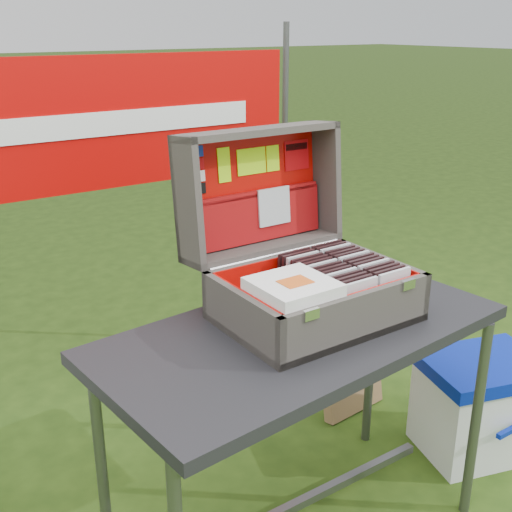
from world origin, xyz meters
TOP-DOWN VIEW (x-y plane):
  - table at (0.04, -0.09)m, footprint 1.34×0.76m
  - table_top at (0.04, -0.09)m, footprint 1.34×0.76m
  - table_leg_fr at (0.62, -0.35)m, footprint 0.04×0.04m
  - table_leg_bl at (-0.55, 0.18)m, footprint 0.04×0.04m
  - table_leg_br at (0.62, 0.18)m, footprint 0.04×0.04m
  - table_brace at (0.04, -0.09)m, footprint 1.14×0.03m
  - suitcase at (0.11, -0.00)m, footprint 0.58×0.58m
  - suitcase_base_bottom at (0.11, -0.06)m, footprint 0.58×0.42m
  - suitcase_base_wall_front at (0.11, -0.26)m, footprint 0.58×0.02m
  - suitcase_base_wall_back at (0.11, 0.14)m, footprint 0.58×0.02m
  - suitcase_base_wall_left at (-0.17, -0.06)m, footprint 0.02×0.42m
  - suitcase_base_wall_right at (0.39, -0.06)m, footprint 0.02×0.42m
  - suitcase_liner_floor at (0.11, -0.06)m, footprint 0.54×0.37m
  - suitcase_latch_left at (-0.08, -0.27)m, footprint 0.05×0.01m
  - suitcase_latch_right at (0.30, -0.27)m, footprint 0.05×0.01m
  - suitcase_hinge at (0.11, 0.15)m, footprint 0.53×0.02m
  - suitcase_lid_back at (0.11, 0.31)m, footprint 0.58×0.06m
  - suitcase_lid_rim_far at (0.11, 0.26)m, footprint 0.58×0.16m
  - suitcase_lid_rim_near at (0.11, 0.23)m, footprint 0.58×0.16m
  - suitcase_lid_rim_left at (-0.17, 0.24)m, footprint 0.02×0.19m
  - suitcase_lid_rim_right at (0.39, 0.24)m, footprint 0.02×0.19m
  - suitcase_lid_liner at (0.11, 0.30)m, footprint 0.53×0.04m
  - suitcase_liner_wall_front at (0.11, -0.24)m, footprint 0.54×0.01m
  - suitcase_liner_wall_back at (0.11, 0.12)m, footprint 0.54×0.01m
  - suitcase_liner_wall_left at (-0.15, -0.06)m, footprint 0.01×0.37m
  - suitcase_liner_wall_right at (0.38, -0.06)m, footprint 0.01×0.37m
  - suitcase_lid_pocket at (0.11, 0.27)m, footprint 0.52×0.05m
  - suitcase_pocket_edge at (0.11, 0.27)m, footprint 0.51×0.02m
  - suitcase_pocket_cd at (0.17, 0.25)m, footprint 0.13×0.02m
  - lid_sticker_cc_a at (-0.10, 0.30)m, footprint 0.06×0.01m
  - lid_sticker_cc_b at (-0.10, 0.30)m, footprint 0.06×0.01m
  - lid_sticker_cc_c at (-0.10, 0.30)m, footprint 0.06×0.01m
  - lid_sticker_cc_d at (-0.10, 0.29)m, footprint 0.06×0.01m
  - lid_card_neon_tall at (0.00, 0.30)m, footprint 0.05×0.01m
  - lid_card_neon_main at (0.11, 0.30)m, footprint 0.11×0.01m
  - lid_card_neon_small at (0.20, 0.30)m, footprint 0.05×0.01m
  - lid_sticker_band at (0.31, 0.30)m, footprint 0.10×0.01m
  - lid_sticker_band_bar at (0.31, 0.30)m, footprint 0.09×0.01m
  - cd_left_0 at (0.15, -0.22)m, footprint 0.13×0.01m
  - cd_left_1 at (0.15, -0.20)m, footprint 0.13×0.01m
  - cd_left_2 at (0.15, -0.18)m, footprint 0.13×0.01m
  - cd_left_3 at (0.15, -0.15)m, footprint 0.13×0.01m
  - cd_left_4 at (0.15, -0.13)m, footprint 0.13×0.01m
  - cd_left_5 at (0.15, -0.11)m, footprint 0.13×0.01m
  - cd_left_6 at (0.15, -0.08)m, footprint 0.13×0.01m
  - cd_left_7 at (0.15, -0.06)m, footprint 0.13×0.01m
  - cd_left_8 at (0.15, -0.04)m, footprint 0.13×0.01m
  - cd_left_9 at (0.15, -0.02)m, footprint 0.13×0.01m
  - cd_left_10 at (0.15, 0.01)m, footprint 0.13×0.01m
  - cd_left_11 at (0.15, 0.03)m, footprint 0.13×0.01m
  - cd_left_12 at (0.15, 0.05)m, footprint 0.13×0.01m
  - cd_left_13 at (0.15, 0.08)m, footprint 0.13×0.01m
  - cd_left_14 at (0.15, 0.10)m, footprint 0.13×0.01m
  - cd_right_0 at (0.29, -0.22)m, footprint 0.13×0.01m
  - cd_right_1 at (0.29, -0.20)m, footprint 0.13×0.01m
  - cd_right_2 at (0.29, -0.18)m, footprint 0.13×0.01m
  - cd_right_3 at (0.29, -0.15)m, footprint 0.13×0.01m
  - cd_right_4 at (0.29, -0.13)m, footprint 0.13×0.01m
  - cd_right_5 at (0.29, -0.11)m, footprint 0.13×0.01m
  - cd_right_6 at (0.29, -0.08)m, footprint 0.13×0.01m
  - cd_right_7 at (0.29, -0.06)m, footprint 0.13×0.01m
  - cd_right_8 at (0.29, -0.04)m, footprint 0.13×0.01m
  - cd_right_9 at (0.29, -0.02)m, footprint 0.13×0.01m
  - cd_right_10 at (0.29, 0.01)m, footprint 0.13×0.01m
  - cd_right_11 at (0.29, 0.03)m, footprint 0.13×0.01m
  - cd_right_12 at (0.29, 0.05)m, footprint 0.13×0.01m
  - cd_right_13 at (0.29, 0.08)m, footprint 0.13×0.01m
  - cd_right_14 at (0.29, 0.10)m, footprint 0.13×0.01m
  - songbook_0 at (-0.04, -0.14)m, footprint 0.22×0.22m
  - songbook_1 at (-0.04, -0.14)m, footprint 0.22×0.22m
  - songbook_2 at (-0.04, -0.14)m, footprint 0.22×0.22m
  - songbook_3 at (-0.04, -0.14)m, footprint 0.22×0.22m
  - songbook_4 at (-0.04, -0.14)m, footprint 0.22×0.22m
  - songbook_5 at (-0.04, -0.14)m, footprint 0.22×0.22m
  - songbook_6 at (-0.04, -0.14)m, footprint 0.22×0.22m
  - songbook_graphic at (-0.04, -0.15)m, footprint 0.09×0.07m
  - cooler at (0.96, -0.13)m, footprint 0.56×0.48m
  - cooler_body at (0.96, -0.13)m, footprint 0.53×0.45m
  - cooler_lid at (0.96, -0.13)m, footprint 0.56×0.48m
  - cardboard_box at (0.72, 0.39)m, footprint 0.34×0.14m
  - banner_post_right at (0.85, 1.10)m, footprint 0.03×0.03m
  - banner at (0.00, 1.09)m, footprint 1.60×0.02m
  - banner_text at (0.00, 1.08)m, footprint 1.20×0.00m

SIDE VIEW (x-z plane):
  - table_brace at x=0.04m, z-range 0.10..0.14m
  - cardboard_box at x=0.72m, z-range 0.00..0.35m
  - cooler_body at x=0.96m, z-range 0.00..0.36m
  - cooler at x=0.96m, z-range 0.00..0.42m
  - table_leg_fr at x=0.62m, z-range 0.00..0.76m
  - table_leg_bl at x=-0.55m, z-range 0.00..0.76m
  - table_leg_br at x=0.62m, z-range 0.00..0.76m
  - cooler_lid at x=0.96m, z-range 0.36..0.42m
  - table at x=0.04m, z-range 0.00..0.80m
  - table_top at x=0.04m, z-range 0.76..0.80m
  - suitcase_base_bottom at x=0.11m, z-range 0.80..0.83m
  - suitcase_liner_floor at x=0.11m, z-range 0.83..0.83m
  - banner_post_right at x=0.85m, z-range 0.00..1.70m
  - suitcase_base_wall_front at x=0.11m, z-range 0.80..0.96m
  - suitcase_base_wall_back at x=0.11m, z-range 0.80..0.96m
  - suitcase_base_wall_left at x=-0.17m, z-range 0.80..0.96m
  - suitcase_base_wall_right at x=0.39m, z-range 0.80..0.96m
  - suitcase_liner_wall_front at x=0.11m, z-range 0.83..0.96m
  - suitcase_liner_wall_back at x=0.11m, z-range 0.83..0.96m
  - suitcase_liner_wall_left at x=-0.15m, z-range 0.83..0.96m
  - suitcase_liner_wall_right at x=0.38m, z-range 0.83..0.96m
  - cd_left_0 at x=0.15m, z-range 0.83..0.98m
  - cd_left_1 at x=0.15m, z-range 0.83..0.98m
  - cd_left_2 at x=0.15m, z-range 0.83..0.98m
  - cd_left_3 at x=0.15m, z-range 0.83..0.98m
  - cd_left_4 at x=0.15m, z-range 0.83..0.98m
  - cd_left_5 at x=0.15m, z-range 0.83..0.98m
  - cd_left_6 at x=0.15m, z-range 0.83..0.98m
  - cd_left_7 at x=0.15m, z-range 0.83..0.98m
  - cd_left_8 at x=0.15m, z-range 0.83..0.98m
  - cd_left_9 at x=0.15m, z-range 0.83..0.98m
  - cd_left_10 at x=0.15m, z-range 0.83..0.98m
  - cd_left_11 at x=0.15m, z-range 0.83..0.98m
  - cd_left_12 at x=0.15m, z-range 0.83..0.98m
  - cd_left_13 at x=0.15m, z-range 0.83..0.98m
  - cd_left_14 at x=0.15m, z-range 0.83..0.98m
  - cd_right_0 at x=0.29m, z-range 0.83..0.98m
  - cd_right_1 at x=0.29m, z-range 0.83..0.98m
  - cd_right_2 at x=0.29m, z-range 0.83..0.98m
  - cd_right_3 at x=0.29m, z-range 0.83..0.98m
  - cd_right_4 at x=0.29m, z-range 0.83..0.98m
  - cd_right_5 at x=0.29m, z-range 0.83..0.98m
  - cd_right_6 at x=0.29m, z-range 0.83..0.98m
  - cd_right_7 at x=0.29m, z-range 0.83..0.98m
  - cd_right_8 at x=0.29m, z-range 0.83..0.98m
  - cd_right_9 at x=0.29m, z-range 0.83..0.98m
  - cd_right_10 at x=0.29m, z-range 0.83..0.98m
  - cd_right_11 at x=0.29m, z-range 0.83..0.98m
  - cd_right_12 at x=0.29m, z-range 0.83..0.98m
  - cd_right_13 at x=0.29m, z-range 0.83..0.98m
  - cd_right_14 at x=0.29m, z-range 0.83..0.98m
  - suitcase_latch_left at x=-0.08m, z-range 0.94..0.97m
  - suitcase_latch_right at x=0.30m, z-range 0.94..0.97m
  - suitcase_hinge at x=0.11m, z-range 0.95..0.97m
  - songbook_0 at x=-0.04m, z-range 0.96..0.97m
  - suitcase_lid_rim_near at x=0.11m, z-range 0.95..0.98m
  - songbook_1 at x=-0.04m, z-range 0.97..0.97m
  - songbook_2 at x=-0.04m, z-range 0.97..0.98m
  - songbook_3 at x=-0.04m, z-range 0.98..0.98m
  - songbook_4 at x=-0.04m, z-range 0.98..0.99m
  - songbook_5 at x=-0.04m, z-range 0.99..0.99m
  - songbook_6 at x=-0.04m, z-range 0.99..1.00m
  - songbook_graphic at x=-0.04m, z-range 1.00..1.00m
  - suitcase_lid_pocket at x=0.11m, z-range 0.98..1.15m
  - suitcase at x=0.11m, z-range 0.80..1.37m
  - suitcase_pocket_cd at x=0.17m, z-range 1.03..1.16m
  - suitcase_pocket_edge at x=0.11m, z-range 1.13..1.16m
  - suitcase_lid_back at x=0.11m, z-range 0.95..1.36m
  - suitcase_lid_liner at x=0.11m, z-range 0.97..1.34m
  - suitcase_lid_rim_left at x=-0.17m, z-range 0.95..1.38m
  - suitcase_lid_rim_right at x=0.39m, z-range 0.95..1.38m
  - lid_sticker_cc_d at x=-0.10m, z-range 1.17..1.20m
  - lid_sticker_cc_c at x=-0.10m, z-range 1.21..1.24m
  - lid_card_neon_tall at x=0.00m, z-range 1.19..1.31m
  - lid_card_neon_main at x=0.11m, z-range 1.21..1.30m
  - lid_card_neon_small at x=0.20m, z-range 1.21..1.30m
  - lid_sticker_band at x=0.31m, z-range 1.20..1.30m
  - lid_sticker_cc_b at x=-0.10m, z-range 1.25..1.28m
  - lid_sticker_band_bar at x=0.31m, z-range 1.27..1.29m
  - banner at x=0.00m, z-range 1.02..1.58m
  - banner_text at x=0.00m, z-range 1.25..1.35m
  - lid_sticker_cc_a at x=-0.10m, z-range 1.29..1.32m
  - suitcase_lid_rim_far at x=0.11m, z-range 1.34..1.38m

